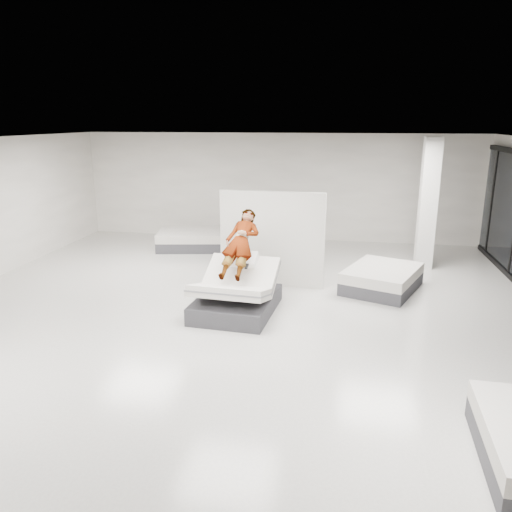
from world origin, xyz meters
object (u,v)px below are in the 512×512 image
object	(u,v)px
column	(428,204)
remote	(247,266)
flat_bed_left_far	(192,239)
flat_bed_right_far	(382,279)
hero_bed	(236,295)
divider_panel	(272,239)
person	(241,251)

from	to	relation	value
column	remote	bearing A→B (deg)	-134.52
flat_bed_left_far	flat_bed_right_far	bearing A→B (deg)	-28.59
remote	flat_bed_left_far	world-z (taller)	remote
hero_bed	remote	size ratio (longest dim) A/B	14.07
hero_bed	divider_panel	xyz separation A→B (m)	(0.43, 1.72, 0.70)
flat_bed_left_far	remote	bearing A→B (deg)	-61.87
flat_bed_right_far	flat_bed_left_far	size ratio (longest dim) A/B	1.03
person	remote	size ratio (longest dim) A/B	11.96
person	column	size ratio (longest dim) A/B	0.52
divider_panel	flat_bed_right_far	world-z (taller)	divider_panel
divider_panel	flat_bed_right_far	xyz separation A→B (m)	(2.41, 0.11, -0.81)
hero_bed	flat_bed_left_far	bearing A→B (deg)	116.36
hero_bed	flat_bed_left_far	size ratio (longest dim) A/B	0.94
person	column	bearing A→B (deg)	46.01
person	divider_panel	distance (m)	1.47
column	flat_bed_left_far	bearing A→B (deg)	172.05
divider_panel	hero_bed	bearing A→B (deg)	-100.36
hero_bed	person	xyz separation A→B (m)	(0.03, 0.30, 0.79)
hero_bed	column	xyz separation A→B (m)	(3.97, 3.75, 1.25)
hero_bed	person	world-z (taller)	person
person	remote	bearing A→B (deg)	-57.85
person	column	distance (m)	5.26
person	flat_bed_left_far	bearing A→B (deg)	123.04
person	flat_bed_left_far	xyz separation A→B (m)	(-2.32, 4.32, -0.89)
person	hero_bed	bearing A→B (deg)	-90.00
flat_bed_right_far	flat_bed_left_far	xyz separation A→B (m)	(-5.14, 2.80, 0.01)
divider_panel	flat_bed_left_far	xyz separation A→B (m)	(-2.72, 2.91, -0.80)
hero_bed	divider_panel	world-z (taller)	divider_panel
person	flat_bed_right_far	size ratio (longest dim) A/B	0.78
remote	divider_panel	distance (m)	1.80
person	divider_panel	bearing A→B (deg)	78.97
person	remote	world-z (taller)	person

